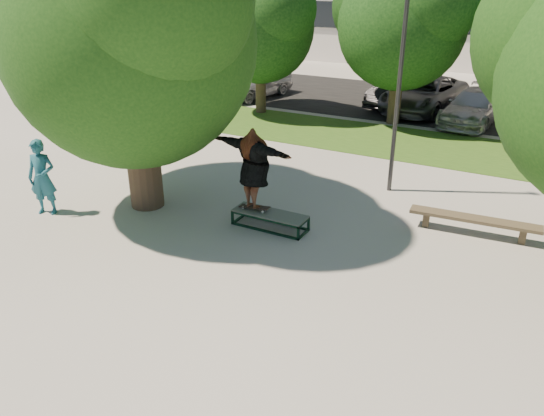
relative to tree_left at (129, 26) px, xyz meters
The scene contains 15 objects.
ground 6.26m from the tree_left, 14.31° to the right, with size 120.00×120.00×0.00m, color gray.
grass_strip 10.87m from the tree_left, 57.80° to the left, with size 30.00×4.00×0.02m, color #294F16.
asphalt_strip 16.13m from the tree_left, 73.93° to the left, with size 40.00×8.00×0.01m, color black.
tree_left is the anchor object (origin of this frame).
bg_tree_left 10.26m from the tree_left, 102.86° to the left, with size 5.28×4.51×5.77m.
bg_tree_mid 11.45m from the tree_left, 73.68° to the left, with size 5.76×4.92×6.24m.
lamppost 6.70m from the tree_left, 36.42° to the left, with size 0.25×0.15×6.11m.
grind_box 5.50m from the tree_left, ahead, with size 1.80×0.60×0.38m.
skater_rig 4.32m from the tree_left, ahead, with size 2.45×1.19×2.00m.
bystander 4.25m from the tree_left, 137.31° to the right, with size 0.69×0.45×1.90m, color #1A5566.
bench 9.04m from the tree_left, 15.47° to the left, with size 2.89×0.60×0.44m.
car_silver_a 13.53m from the tree_left, 107.55° to the left, with size 1.69×4.20×1.43m, color #ABACB0.
car_dark 14.68m from the tree_left, 78.78° to the left, with size 1.54×4.43×1.46m, color black.
car_grey 14.48m from the tree_left, 74.09° to the left, with size 2.41×5.23×1.45m, color #5A5B5F.
car_silver_b 14.32m from the tree_left, 63.85° to the left, with size 1.82×4.49×1.30m, color #A9A9AD.
Camera 1 is at (4.64, -8.54, 5.57)m, focal length 35.00 mm.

